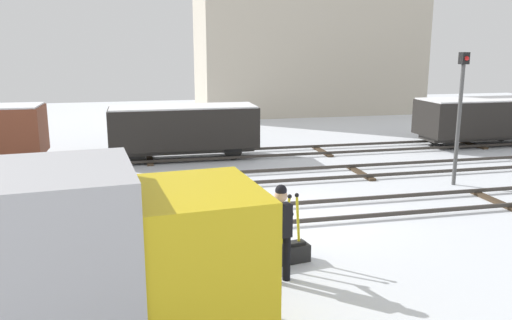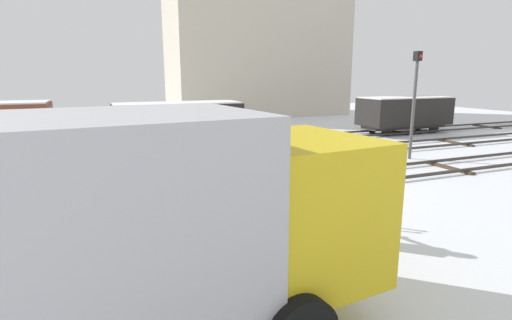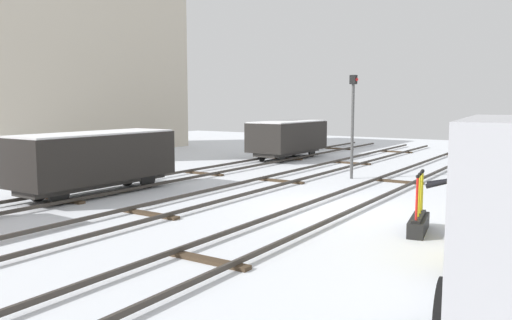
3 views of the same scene
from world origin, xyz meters
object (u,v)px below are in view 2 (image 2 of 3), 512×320
freight_car_near_switch (179,122)px  rail_worker (328,186)px  freight_car_back_track (405,112)px  delivery_truck (155,222)px  signal_post (415,95)px  switch_lever_frame (312,213)px

freight_car_near_switch → rail_worker: bearing=-85.9°
freight_car_back_track → freight_car_near_switch: (-12.93, 0.00, 0.01)m
rail_worker → delivery_truck: (-3.68, -2.12, 0.54)m
rail_worker → signal_post: size_ratio=0.45×
switch_lever_frame → freight_car_back_track: (12.10, 10.44, 0.96)m
freight_car_near_switch → switch_lever_frame: bearing=-85.2°
delivery_truck → freight_car_back_track: bearing=34.1°
rail_worker → freight_car_near_switch: bearing=84.5°
switch_lever_frame → rail_worker: rail_worker is taller
delivery_truck → freight_car_near_switch: (2.93, 13.29, -0.39)m
switch_lever_frame → delivery_truck: size_ratio=0.28×
delivery_truck → switch_lever_frame: bearing=31.3°
delivery_truck → freight_car_near_switch: 13.61m
freight_car_near_switch → signal_post: bearing=-35.5°
signal_post → freight_car_near_switch: size_ratio=0.74×
rail_worker → freight_car_back_track: (12.19, 11.17, 0.14)m
freight_car_near_switch → freight_car_back_track: bearing=0.2°
switch_lever_frame → rail_worker: 1.10m
signal_post → switch_lever_frame: bearing=-146.9°
switch_lever_frame → signal_post: bearing=23.8°
freight_car_back_track → signal_post: bearing=-130.6°
delivery_truck → freight_car_near_switch: delivery_truck is taller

